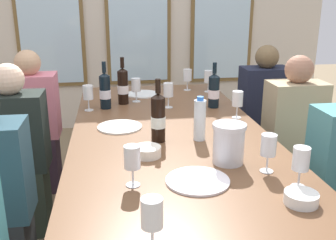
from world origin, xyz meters
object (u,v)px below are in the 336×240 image
object	(u,v)px
wine_bottle_3	(123,86)
wine_glass_6	(238,99)
metal_pitcher	(229,143)
seated_person_6	(34,126)
wine_glass_2	(132,159)
wine_glass_9	(187,76)
wine_bottle_2	(158,117)
wine_glass_7	(208,77)
tasting_bowl_1	(301,198)
tasting_bowl_0	(147,151)
wine_glass_3	(88,94)
wine_bottle_0	(105,91)
white_plate_0	(198,181)
water_bottle	(200,120)
white_plate_1	(120,127)
wine_glass_8	(152,214)
seated_person_0	(18,156)
seated_person_7	(263,115)
wine_bottle_1	(214,90)
wine_glass_1	(301,161)
wine_glass_4	(168,91)
wine_glass_5	(269,146)
seated_person_1	(292,139)
dining_table	(169,140)
white_plate_2	(142,94)
wine_glass_0	(136,86)

from	to	relation	value
wine_bottle_3	wine_glass_6	distance (m)	0.83
metal_pitcher	seated_person_6	xyz separation A→B (m)	(-1.12, 1.33, -0.31)
wine_glass_2	wine_glass_9	xyz separation A→B (m)	(0.54, 1.62, 0.00)
wine_bottle_2	wine_glass_7	size ratio (longest dim) A/B	1.95
metal_pitcher	tasting_bowl_1	size ratio (longest dim) A/B	1.48
wine_bottle_2	tasting_bowl_0	size ratio (longest dim) A/B	2.51
wine_bottle_2	wine_glass_3	xyz separation A→B (m)	(-0.40, 0.64, -0.01)
metal_pitcher	wine_bottle_0	bearing A→B (deg)	119.53
wine_glass_3	wine_glass_6	world-z (taller)	same
white_plate_0	water_bottle	size ratio (longest dim) A/B	1.13
metal_pitcher	tasting_bowl_0	distance (m)	0.39
white_plate_1	wine_glass_7	bearing A→B (deg)	47.46
wine_glass_3	wine_bottle_3	bearing A→B (deg)	30.81
white_plate_0	wine_glass_7	distance (m)	1.61
wine_glass_8	seated_person_0	size ratio (longest dim) A/B	0.16
metal_pitcher	wine_glass_3	size ratio (longest dim) A/B	1.09
wine_glass_9	seated_person_6	xyz separation A→B (m)	(-1.21, -0.12, -0.34)
wine_glass_3	seated_person_7	distance (m)	1.49
wine_glass_9	wine_bottle_3	bearing A→B (deg)	-147.25
wine_glass_2	seated_person_0	distance (m)	1.18
wine_bottle_1	wine_glass_2	xyz separation A→B (m)	(-0.62, -1.10, -0.00)
wine_glass_2	wine_glass_8	size ratio (longest dim) A/B	1.00
wine_bottle_2	seated_person_6	bearing A→B (deg)	129.80
water_bottle	wine_glass_1	size ratio (longest dim) A/B	1.38
wine_bottle_1	wine_glass_7	world-z (taller)	wine_bottle_1
wine_glass_1	wine_glass_6	distance (m)	0.95
wine_bottle_1	wine_glass_4	bearing A→B (deg)	173.07
white_plate_1	wine_glass_4	xyz separation A→B (m)	(0.35, 0.39, 0.11)
tasting_bowl_0	wine_glass_1	size ratio (longest dim) A/B	0.77
water_bottle	wine_glass_7	xyz separation A→B (m)	(0.31, 1.06, 0.01)
wine_bottle_0	tasting_bowl_1	distance (m)	1.60
metal_pitcher	wine_bottle_3	distance (m)	1.20
wine_glass_5	seated_person_7	xyz separation A→B (m)	(0.57, 1.47, -0.34)
wine_bottle_2	seated_person_1	xyz separation A→B (m)	(1.00, 0.47, -0.35)
wine_bottle_1	water_bottle	xyz separation A→B (m)	(-0.24, -0.61, -0.01)
water_bottle	wine_glass_3	xyz separation A→B (m)	(-0.62, 0.65, 0.00)
wine_bottle_1	seated_person_1	distance (m)	0.65
wine_glass_7	tasting_bowl_1	bearing A→B (deg)	-92.57
white_plate_1	seated_person_6	size ratio (longest dim) A/B	0.24
dining_table	water_bottle	world-z (taller)	water_bottle
white_plate_2	wine_glass_5	size ratio (longest dim) A/B	1.49
wine_glass_6	wine_bottle_3	bearing A→B (deg)	147.51
wine_glass_7	wine_glass_9	size ratio (longest dim) A/B	1.00
wine_glass_0	dining_table	bearing A→B (deg)	-77.69
wine_bottle_0	wine_glass_9	size ratio (longest dim) A/B	1.86
wine_glass_5	seated_person_0	world-z (taller)	seated_person_0
seated_person_7	dining_table	bearing A→B (deg)	-136.83
wine_bottle_0	seated_person_1	world-z (taller)	seated_person_1
wine_glass_2	seated_person_1	distance (m)	1.55
wine_glass_4	water_bottle	bearing A→B (deg)	-83.45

